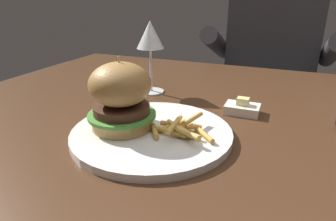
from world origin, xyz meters
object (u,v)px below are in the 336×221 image
at_px(burger_sandwich, 121,96).
at_px(butter_dish, 242,108).
at_px(wine_glass, 150,38).
at_px(diner_person, 266,93).
at_px(main_plate, 152,133).

bearing_deg(burger_sandwich, butter_dish, 44.63).
bearing_deg(wine_glass, butter_dish, -13.39).
bearing_deg(diner_person, butter_dish, -90.36).
xyz_separation_m(wine_glass, diner_person, (0.25, 0.67, -0.32)).
height_order(burger_sandwich, wine_glass, wine_glass).
xyz_separation_m(butter_dish, diner_person, (0.00, 0.73, -0.19)).
bearing_deg(wine_glass, burger_sandwich, -76.83).
relative_size(wine_glass, butter_dish, 2.50).
height_order(main_plate, wine_glass, wine_glass).
xyz_separation_m(main_plate, butter_dish, (0.14, 0.18, 0.00)).
bearing_deg(butter_dish, diner_person, 89.64).
height_order(main_plate, burger_sandwich, burger_sandwich).
distance_m(burger_sandwich, diner_person, 0.97).
bearing_deg(burger_sandwich, main_plate, 9.73).
bearing_deg(butter_dish, main_plate, -127.08).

